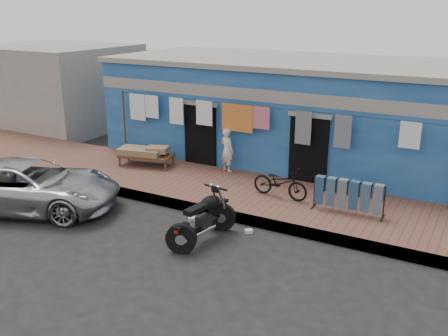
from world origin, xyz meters
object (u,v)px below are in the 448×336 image
motorcycle (202,217)px  charpoy (146,156)px  seated_person (227,150)px  jeans_rack (348,196)px  bicycle (280,179)px  car (28,185)px

motorcycle → charpoy: (-3.98, 3.22, -0.03)m
seated_person → jeans_rack: 4.25m
bicycle → charpoy: bicycle is taller
motorcycle → seated_person: bearing=118.7°
motorcycle → car: bearing=-165.9°
car → charpoy: (0.83, 3.77, -0.11)m
jeans_rack → motorcycle: bearing=-134.4°
bicycle → jeans_rack: 1.81m
car → bicycle: (5.50, 3.26, 0.08)m
seated_person → bicycle: seated_person is taller
seated_person → motorcycle: (1.51, -3.91, -0.33)m
seated_person → jeans_rack: size_ratio=0.75×
car → bicycle: 6.39m
car → seated_person: 5.55m
car → charpoy: bearing=-34.8°
motorcycle → charpoy: motorcycle is taller
car → jeans_rack: (7.30, 3.12, 0.01)m
charpoy → motorcycle: bearing=-39.0°
car → charpoy: car is taller
car → jeans_rack: car is taller
seated_person → jeans_rack: seated_person is taller
bicycle → motorcycle: size_ratio=0.82×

